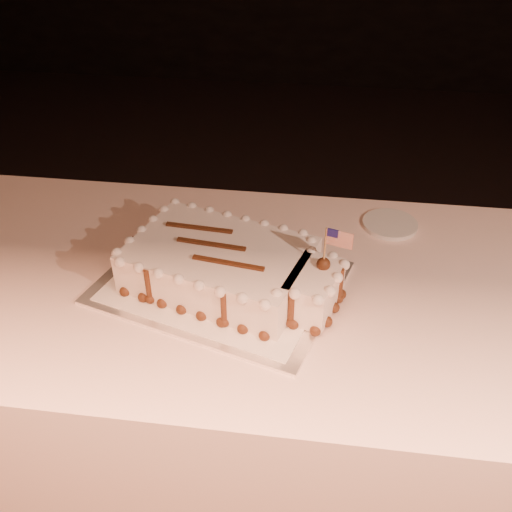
# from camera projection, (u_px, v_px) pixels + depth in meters

# --- Properties ---
(room_shell) EXTENTS (6.10, 8.10, 2.90)m
(room_shell) POSITION_uv_depth(u_px,v_px,m) (394.00, 113.00, 0.39)
(room_shell) COLOR black
(room_shell) RESTS_ON ground
(banquet_table) EXTENTS (2.40, 0.80, 0.75)m
(banquet_table) POSITION_uv_depth(u_px,v_px,m) (323.00, 400.00, 1.48)
(banquet_table) COLOR #FFD6C5
(banquet_table) RESTS_ON ground
(cake_board) EXTENTS (0.59, 0.51, 0.01)m
(cake_board) POSITION_uv_depth(u_px,v_px,m) (220.00, 282.00, 1.27)
(cake_board) COLOR white
(cake_board) RESTS_ON banquet_table
(doily) EXTENTS (0.53, 0.46, 0.00)m
(doily) POSITION_uv_depth(u_px,v_px,m) (220.00, 281.00, 1.26)
(doily) COLOR white
(doily) RESTS_ON cake_board
(sheet_cake) EXTENTS (0.50, 0.36, 0.19)m
(sheet_cake) POSITION_uv_depth(u_px,v_px,m) (231.00, 267.00, 1.23)
(sheet_cake) COLOR white
(sheet_cake) RESTS_ON doily
(side_plate) EXTENTS (0.14, 0.14, 0.01)m
(side_plate) POSITION_uv_depth(u_px,v_px,m) (390.00, 224.00, 1.46)
(side_plate) COLOR silver
(side_plate) RESTS_ON banquet_table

